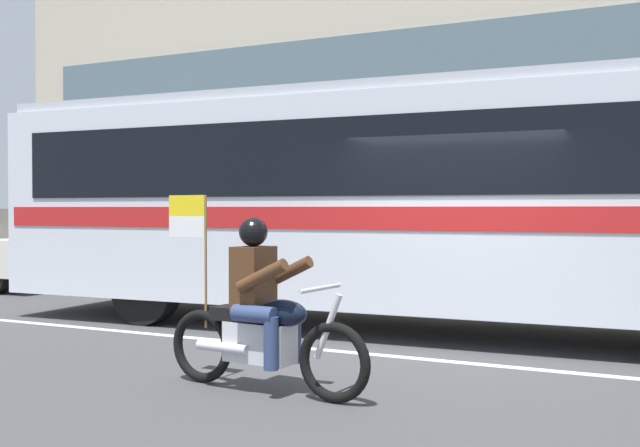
# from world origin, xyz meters

# --- Properties ---
(ground_plane) EXTENTS (60.00, 60.00, 0.00)m
(ground_plane) POSITION_xyz_m (0.00, 0.00, 0.00)
(ground_plane) COLOR #3D3D3F
(sidewalk_curb) EXTENTS (28.00, 3.80, 0.15)m
(sidewalk_curb) POSITION_xyz_m (0.00, 5.10, 0.07)
(sidewalk_curb) COLOR #B7B2A8
(sidewalk_curb) RESTS_ON ground_plane
(lane_center_stripe) EXTENTS (26.60, 0.14, 0.01)m
(lane_center_stripe) POSITION_xyz_m (0.00, -0.60, 0.00)
(lane_center_stripe) COLOR silver
(lane_center_stripe) RESTS_ON ground_plane
(transit_bus) EXTENTS (12.55, 3.09, 3.22)m
(transit_bus) POSITION_xyz_m (-0.59, 1.19, 1.88)
(transit_bus) COLOR silver
(transit_bus) RESTS_ON ground_plane
(motorcycle_with_rider) EXTENTS (2.19, 0.64, 1.78)m
(motorcycle_with_rider) POSITION_xyz_m (-0.98, -2.62, 0.67)
(motorcycle_with_rider) COLOR black
(motorcycle_with_rider) RESTS_ON ground_plane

